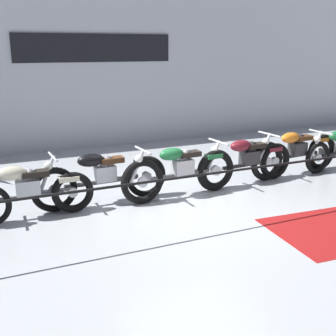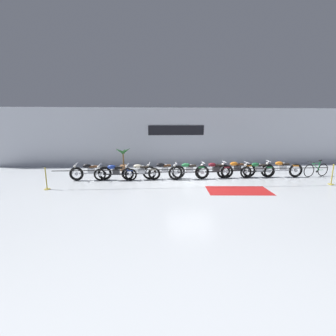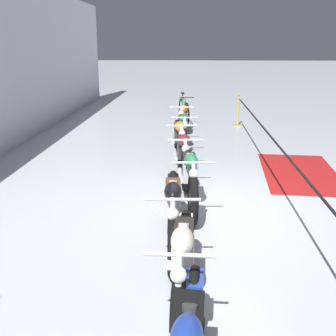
{
  "view_description": "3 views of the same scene",
  "coord_description": "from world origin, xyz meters",
  "px_view_note": "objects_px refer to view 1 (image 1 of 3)",
  "views": [
    {
      "loc": [
        -3.19,
        -5.98,
        2.59
      ],
      "look_at": [
        -0.33,
        0.45,
        0.58
      ],
      "focal_mm": 45.0,
      "sensor_mm": 36.0,
      "label": 1
    },
    {
      "loc": [
        -1.97,
        -11.57,
        3.03
      ],
      "look_at": [
        -1.23,
        0.4,
        0.68
      ],
      "focal_mm": 24.0,
      "sensor_mm": 36.0,
      "label": 2
    },
    {
      "loc": [
        -6.55,
        0.48,
        2.58
      ],
      "look_at": [
        0.46,
        0.87,
        0.48
      ],
      "focal_mm": 45.0,
      "sensor_mm": 36.0,
      "label": 3
    }
  ],
  "objects_px": {
    "stanchion_far_left": "(130,193)",
    "motorcycle_maroon_5": "(247,161)",
    "motorcycle_black_3": "(102,177)",
    "motorcycle_orange_6": "(295,152)",
    "motorcycle_green_4": "(180,171)",
    "motorcycle_cream_2": "(24,192)"
  },
  "relations": [
    {
      "from": "motorcycle_black_3",
      "to": "motorcycle_orange_6",
      "type": "distance_m",
      "value": 4.17
    },
    {
      "from": "motorcycle_black_3",
      "to": "motorcycle_maroon_5",
      "type": "relative_size",
      "value": 1.1
    },
    {
      "from": "motorcycle_black_3",
      "to": "motorcycle_maroon_5",
      "type": "bearing_deg",
      "value": -1.42
    },
    {
      "from": "motorcycle_orange_6",
      "to": "stanchion_far_left",
      "type": "height_order",
      "value": "stanchion_far_left"
    },
    {
      "from": "motorcycle_green_4",
      "to": "motorcycle_orange_6",
      "type": "height_order",
      "value": "motorcycle_orange_6"
    },
    {
      "from": "motorcycle_maroon_5",
      "to": "motorcycle_orange_6",
      "type": "height_order",
      "value": "motorcycle_orange_6"
    },
    {
      "from": "motorcycle_black_3",
      "to": "motorcycle_green_4",
      "type": "distance_m",
      "value": 1.39
    },
    {
      "from": "motorcycle_orange_6",
      "to": "stanchion_far_left",
      "type": "xyz_separation_m",
      "value": [
        -4.25,
        -1.77,
        0.28
      ]
    },
    {
      "from": "motorcycle_green_4",
      "to": "motorcycle_black_3",
      "type": "bearing_deg",
      "value": 171.06
    },
    {
      "from": "motorcycle_orange_6",
      "to": "motorcycle_maroon_5",
      "type": "bearing_deg",
      "value": -174.98
    },
    {
      "from": "motorcycle_green_4",
      "to": "motorcycle_orange_6",
      "type": "xyz_separation_m",
      "value": [
        2.79,
        0.26,
        -0.0
      ]
    },
    {
      "from": "stanchion_far_left",
      "to": "motorcycle_maroon_5",
      "type": "bearing_deg",
      "value": 29.14
    },
    {
      "from": "motorcycle_cream_2",
      "to": "stanchion_far_left",
      "type": "height_order",
      "value": "stanchion_far_left"
    },
    {
      "from": "motorcycle_green_4",
      "to": "motorcycle_maroon_5",
      "type": "xyz_separation_m",
      "value": [
        1.51,
        0.14,
        -0.02
      ]
    },
    {
      "from": "motorcycle_maroon_5",
      "to": "motorcycle_orange_6",
      "type": "relative_size",
      "value": 0.92
    },
    {
      "from": "motorcycle_orange_6",
      "to": "stanchion_far_left",
      "type": "bearing_deg",
      "value": -157.41
    },
    {
      "from": "motorcycle_maroon_5",
      "to": "motorcycle_orange_6",
      "type": "xyz_separation_m",
      "value": [
        1.28,
        0.11,
        0.02
      ]
    },
    {
      "from": "motorcycle_cream_2",
      "to": "motorcycle_maroon_5",
      "type": "height_order",
      "value": "motorcycle_maroon_5"
    },
    {
      "from": "motorcycle_cream_2",
      "to": "motorcycle_maroon_5",
      "type": "relative_size",
      "value": 0.98
    },
    {
      "from": "motorcycle_cream_2",
      "to": "motorcycle_green_4",
      "type": "xyz_separation_m",
      "value": [
        2.64,
        -0.06,
        0.03
      ]
    },
    {
      "from": "motorcycle_maroon_5",
      "to": "stanchion_far_left",
      "type": "bearing_deg",
      "value": -150.86
    },
    {
      "from": "motorcycle_black_3",
      "to": "motorcycle_green_4",
      "type": "height_order",
      "value": "motorcycle_green_4"
    }
  ]
}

